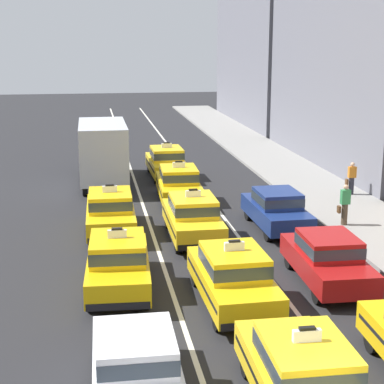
{
  "coord_description": "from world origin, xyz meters",
  "views": [
    {
      "loc": [
        -3.82,
        -8.34,
        7.32
      ],
      "look_at": [
        0.15,
        15.86,
        1.3
      ],
      "focal_mm": 58.34,
      "sensor_mm": 36.0,
      "label": 1
    }
  ],
  "objects_px": {
    "taxi_left_second": "(118,262)",
    "taxi_left_third": "(110,211)",
    "sedan_left_nearest": "(136,365)",
    "sedan_right_third": "(276,208)",
    "taxi_center_fourth": "(179,184)",
    "sedan_right_second": "(327,258)",
    "taxi_center_third": "(193,216)",
    "box_truck_left_fourth": "(103,150)",
    "pedestrian_far_corner": "(351,178)",
    "taxi_center_nearest": "(303,375)",
    "pedestrian_near_crosswalk": "(345,205)",
    "taxi_center_fifth": "(167,162)",
    "taxi_center_second": "(233,276)"
  },
  "relations": [
    {
      "from": "sedan_left_nearest",
      "to": "taxi_center_third",
      "type": "xyz_separation_m",
      "value": [
        2.92,
        10.57,
        0.03
      ]
    },
    {
      "from": "sedan_left_nearest",
      "to": "taxi_center_nearest",
      "type": "distance_m",
      "value": 3.37
    },
    {
      "from": "box_truck_left_fourth",
      "to": "taxi_center_nearest",
      "type": "relative_size",
      "value": 1.52
    },
    {
      "from": "taxi_center_second",
      "to": "pedestrian_far_corner",
      "type": "relative_size",
      "value": 2.97
    },
    {
      "from": "sedan_right_second",
      "to": "pedestrian_far_corner",
      "type": "height_order",
      "value": "pedestrian_far_corner"
    },
    {
      "from": "pedestrian_near_crosswalk",
      "to": "box_truck_left_fourth",
      "type": "bearing_deg",
      "value": 134.47
    },
    {
      "from": "box_truck_left_fourth",
      "to": "taxi_center_third",
      "type": "xyz_separation_m",
      "value": [
        3.08,
        -9.77,
        -0.9
      ]
    },
    {
      "from": "taxi_left_second",
      "to": "pedestrian_near_crosswalk",
      "type": "height_order",
      "value": "taxi_left_second"
    },
    {
      "from": "taxi_center_second",
      "to": "sedan_right_third",
      "type": "height_order",
      "value": "taxi_center_second"
    },
    {
      "from": "taxi_left_third",
      "to": "taxi_center_nearest",
      "type": "height_order",
      "value": "same"
    },
    {
      "from": "taxi_center_second",
      "to": "taxi_center_third",
      "type": "height_order",
      "value": "same"
    },
    {
      "from": "pedestrian_near_crosswalk",
      "to": "pedestrian_far_corner",
      "type": "bearing_deg",
      "value": 63.82
    },
    {
      "from": "taxi_center_second",
      "to": "sedan_right_second",
      "type": "height_order",
      "value": "taxi_center_second"
    },
    {
      "from": "taxi_left_second",
      "to": "taxi_left_third",
      "type": "bearing_deg",
      "value": 90.21
    },
    {
      "from": "taxi_left_third",
      "to": "pedestrian_near_crosswalk",
      "type": "height_order",
      "value": "taxi_left_third"
    },
    {
      "from": "box_truck_left_fourth",
      "to": "pedestrian_far_corner",
      "type": "relative_size",
      "value": 4.51
    },
    {
      "from": "taxi_center_fourth",
      "to": "taxi_center_fifth",
      "type": "xyz_separation_m",
      "value": [
        0.1,
        5.34,
        0.0
      ]
    },
    {
      "from": "taxi_left_second",
      "to": "taxi_center_second",
      "type": "bearing_deg",
      "value": -27.96
    },
    {
      "from": "pedestrian_far_corner",
      "to": "taxi_center_fourth",
      "type": "bearing_deg",
      "value": 177.13
    },
    {
      "from": "taxi_left_second",
      "to": "sedan_right_second",
      "type": "height_order",
      "value": "taxi_left_second"
    },
    {
      "from": "taxi_left_third",
      "to": "pedestrian_far_corner",
      "type": "distance_m",
      "value": 12.08
    },
    {
      "from": "taxi_center_fourth",
      "to": "pedestrian_near_crosswalk",
      "type": "distance_m",
      "value": 7.8
    },
    {
      "from": "taxi_center_fourth",
      "to": "pedestrian_far_corner",
      "type": "xyz_separation_m",
      "value": [
        8.2,
        -0.41,
        0.04
      ]
    },
    {
      "from": "pedestrian_far_corner",
      "to": "sedan_right_third",
      "type": "bearing_deg",
      "value": -138.85
    },
    {
      "from": "taxi_left_second",
      "to": "box_truck_left_fourth",
      "type": "bearing_deg",
      "value": 90.34
    },
    {
      "from": "sedan_right_third",
      "to": "pedestrian_far_corner",
      "type": "xyz_separation_m",
      "value": [
        5.0,
        4.36,
        0.07
      ]
    },
    {
      "from": "taxi_center_fifth",
      "to": "pedestrian_far_corner",
      "type": "xyz_separation_m",
      "value": [
        8.11,
        -5.75,
        0.04
      ]
    },
    {
      "from": "taxi_center_nearest",
      "to": "pedestrian_near_crosswalk",
      "type": "distance_m",
      "value": 13.26
    },
    {
      "from": "taxi_center_nearest",
      "to": "sedan_right_second",
      "type": "height_order",
      "value": "taxi_center_nearest"
    },
    {
      "from": "taxi_center_nearest",
      "to": "sedan_right_second",
      "type": "relative_size",
      "value": 1.06
    },
    {
      "from": "taxi_center_third",
      "to": "taxi_center_fourth",
      "type": "relative_size",
      "value": 0.99
    },
    {
      "from": "taxi_left_second",
      "to": "sedan_right_third",
      "type": "xyz_separation_m",
      "value": [
        6.45,
        5.14,
        -0.03
      ]
    },
    {
      "from": "pedestrian_near_crosswalk",
      "to": "taxi_left_third",
      "type": "bearing_deg",
      "value": 174.55
    },
    {
      "from": "taxi_left_second",
      "to": "pedestrian_near_crosswalk",
      "type": "xyz_separation_m",
      "value": [
        9.14,
        4.82,
        0.09
      ]
    },
    {
      "from": "taxi_center_nearest",
      "to": "sedan_right_third",
      "type": "bearing_deg",
      "value": 75.55
    },
    {
      "from": "sedan_left_nearest",
      "to": "taxi_center_second",
      "type": "xyz_separation_m",
      "value": [
        3.05,
        4.46,
        0.03
      ]
    },
    {
      "from": "pedestrian_near_crosswalk",
      "to": "taxi_left_second",
      "type": "bearing_deg",
      "value": -152.18
    },
    {
      "from": "taxi_center_fifth",
      "to": "taxi_center_third",
      "type": "bearing_deg",
      "value": -91.84
    },
    {
      "from": "taxi_center_second",
      "to": "taxi_center_fifth",
      "type": "bearing_deg",
      "value": 89.28
    },
    {
      "from": "taxi_center_fourth",
      "to": "sedan_right_second",
      "type": "xyz_separation_m",
      "value": [
        3.08,
        -10.52,
        -0.03
      ]
    },
    {
      "from": "sedan_left_nearest",
      "to": "sedan_right_third",
      "type": "height_order",
      "value": "same"
    },
    {
      "from": "box_truck_left_fourth",
      "to": "taxi_center_second",
      "type": "bearing_deg",
      "value": -78.57
    },
    {
      "from": "taxi_center_fourth",
      "to": "box_truck_left_fourth",
      "type": "bearing_deg",
      "value": 127.69
    },
    {
      "from": "sedan_right_third",
      "to": "taxi_center_second",
      "type": "bearing_deg",
      "value": -116.05
    },
    {
      "from": "taxi_center_nearest",
      "to": "taxi_center_fourth",
      "type": "xyz_separation_m",
      "value": [
        -0.06,
        17.0,
        0.0
      ]
    },
    {
      "from": "pedestrian_far_corner",
      "to": "box_truck_left_fourth",
      "type": "bearing_deg",
      "value": 157.75
    },
    {
      "from": "sedan_left_nearest",
      "to": "taxi_center_second",
      "type": "bearing_deg",
      "value": 55.6
    },
    {
      "from": "taxi_left_third",
      "to": "taxi_center_second",
      "type": "xyz_separation_m",
      "value": [
        3.15,
        -7.36,
        0.0
      ]
    },
    {
      "from": "box_truck_left_fourth",
      "to": "sedan_right_second",
      "type": "distance_m",
      "value": 16.18
    },
    {
      "from": "taxi_center_second",
      "to": "pedestrian_far_corner",
      "type": "bearing_deg",
      "value": 53.31
    }
  ]
}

